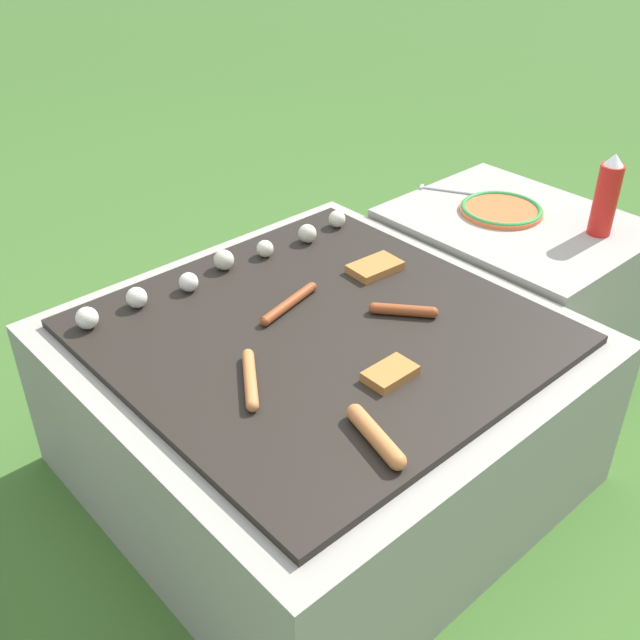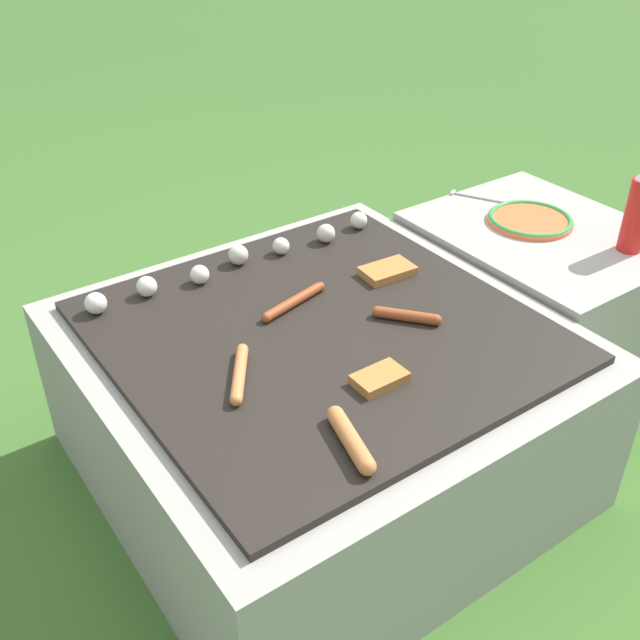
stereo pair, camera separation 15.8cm
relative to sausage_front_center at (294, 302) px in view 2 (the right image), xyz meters
The scene contains 13 objects.
ground_plane 0.44m from the sausage_front_center, 91.98° to the right, with size 14.00×14.00×0.00m, color #3D6628.
grill 0.24m from the sausage_front_center, 91.98° to the right, with size 0.97×0.97×0.41m.
side_ledge 0.79m from the sausage_front_center, ahead, with size 0.52×0.64×0.41m.
sausage_front_center is the anchor object (origin of this frame).
sausage_mid_right 0.47m from the sausage_front_center, 111.62° to the right, with size 0.07×0.17×0.03m.
sausage_mid_left 0.25m from the sausage_front_center, 48.95° to the right, with size 0.11×0.12×0.02m.
sausage_back_center 0.28m from the sausage_front_center, 145.59° to the right, with size 0.11×0.15×0.02m.
bread_slice_left 0.32m from the sausage_front_center, 93.34° to the right, with size 0.10×0.06×0.02m.
bread_slice_right 0.26m from the sausage_front_center, ahead, with size 0.13×0.09×0.02m.
mushroom_row 0.22m from the sausage_front_center, 93.97° to the left, with size 0.77×0.08×0.05m.
plate_colorful 0.75m from the sausage_front_center, ahead, with size 0.23×0.23×0.02m.
condiment_bottle 0.88m from the sausage_front_center, 17.54° to the right, with size 0.06×0.06×0.22m.
fork_utensil 0.78m from the sausage_front_center, 12.02° to the left, with size 0.12×0.20×0.01m.
Camera 2 is at (-0.76, -1.08, 1.30)m, focal length 42.00 mm.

